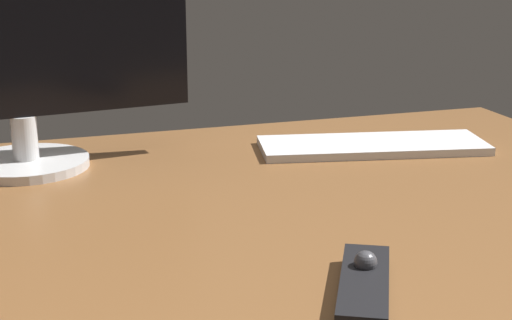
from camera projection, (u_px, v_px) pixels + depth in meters
desk at (206, 212)px, 107.88cm from camera, size 140.00×84.00×2.00cm
monitor at (16, 29)px, 118.32cm from camera, size 52.79×19.24×41.05cm
keyboard at (373, 146)px, 134.36cm from camera, size 39.63×19.81×1.37cm
media_remote at (364, 285)px, 80.65cm from camera, size 12.24×17.70×3.77cm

